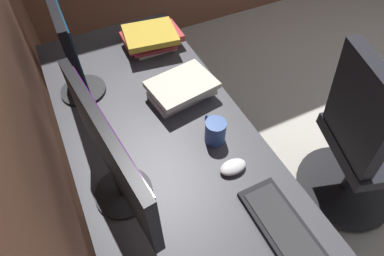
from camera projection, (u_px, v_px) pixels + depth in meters
desk at (180, 179)px, 1.22m from camera, size 2.04×0.72×0.73m
drawer_pedestal at (193, 248)px, 1.36m from camera, size 0.40×0.51×0.69m
monitor_primary at (112, 155)px, 0.93m from camera, size 0.56×0.20×0.40m
monitor_secondary at (67, 44)px, 1.23m from camera, size 0.47×0.20×0.45m
keyboard_main at (291, 239)px, 1.00m from camera, size 0.42×0.14×0.02m
mouse_main at (233, 167)px, 1.16m from camera, size 0.06×0.10×0.03m
book_stack_near at (151, 38)px, 1.60m from camera, size 0.26×0.30×0.10m
book_stack_far at (182, 88)px, 1.38m from camera, size 0.24×0.30×0.09m
coffee_mug at (215, 131)px, 1.22m from camera, size 0.12×0.08×0.10m
office_chair at (361, 147)px, 1.57m from camera, size 0.56×0.60×0.97m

